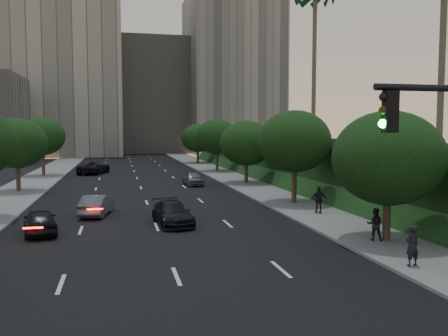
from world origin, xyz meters
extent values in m
plane|color=black|center=(0.00, 0.00, 0.00)|extent=(160.00, 160.00, 0.00)
cube|color=black|center=(0.00, 30.00, 0.01)|extent=(16.00, 140.00, 0.02)
cube|color=slate|center=(10.25, 30.00, 0.07)|extent=(4.50, 140.00, 0.15)
cube|color=slate|center=(-10.25, 30.00, 0.07)|extent=(4.50, 140.00, 0.15)
cube|color=black|center=(22.00, 28.00, 2.00)|extent=(18.00, 90.00, 4.00)
cube|color=slate|center=(13.50, 28.00, 4.35)|extent=(0.35, 90.00, 0.70)
cube|color=gray|center=(-14.00, 92.00, 16.00)|extent=(26.00, 20.00, 32.00)
cube|color=gray|center=(6.00, 102.00, 13.00)|extent=(22.00, 18.00, 26.00)
cube|color=gray|center=(24.00, 96.00, 18.00)|extent=(20.00, 22.00, 36.00)
cylinder|color=#38281C|center=(10.30, 8.00, 1.43)|extent=(0.36, 0.36, 2.86)
ellipsoid|color=black|center=(10.30, 8.00, 4.03)|extent=(5.20, 5.20, 4.42)
cylinder|color=#38281C|center=(10.30, 20.00, 1.61)|extent=(0.36, 0.36, 3.21)
ellipsoid|color=black|center=(10.30, 20.00, 4.53)|extent=(5.20, 5.20, 4.42)
cylinder|color=#38281C|center=(10.30, 33.00, 1.43)|extent=(0.36, 0.36, 2.86)
ellipsoid|color=black|center=(10.30, 33.00, 4.03)|extent=(5.20, 5.20, 4.42)
cylinder|color=#38281C|center=(10.30, 47.00, 1.61)|extent=(0.36, 0.36, 3.21)
ellipsoid|color=black|center=(10.30, 47.00, 4.53)|extent=(5.20, 5.20, 4.42)
cylinder|color=#38281C|center=(10.30, 62.00, 1.43)|extent=(0.36, 0.36, 2.86)
ellipsoid|color=black|center=(10.30, 62.00, 4.03)|extent=(5.20, 5.20, 4.42)
cylinder|color=#38281C|center=(-10.30, 31.00, 1.50)|extent=(0.36, 0.36, 2.99)
ellipsoid|color=black|center=(-10.30, 31.00, 4.22)|extent=(5.00, 5.00, 4.25)
cylinder|color=#38281C|center=(-10.30, 45.00, 1.63)|extent=(0.36, 0.36, 3.26)
ellipsoid|color=black|center=(-10.30, 45.00, 4.59)|extent=(5.00, 5.00, 4.25)
cylinder|color=#4C4233|center=(17.50, 14.00, 10.00)|extent=(0.40, 0.40, 12.00)
cylinder|color=#4C4233|center=(16.00, 30.00, 11.25)|extent=(0.40, 0.40, 14.50)
cube|color=black|center=(4.03, -2.13, 5.75)|extent=(0.32, 0.22, 0.95)
sphere|color=black|center=(3.85, -2.13, 6.08)|extent=(0.20, 0.20, 0.20)
sphere|color=#3F2B0A|center=(3.85, -2.13, 5.78)|extent=(0.20, 0.20, 0.20)
sphere|color=#19F24C|center=(3.85, -2.13, 5.48)|extent=(0.20, 0.20, 0.20)
imported|color=black|center=(-5.96, 13.61, 0.66)|extent=(2.27, 4.08, 1.31)
imported|color=#505358|center=(-3.36, 18.43, 0.66)|extent=(2.15, 4.21, 1.32)
imported|color=black|center=(-4.87, 47.26, 0.76)|extent=(4.14, 6.02, 1.53)
imported|color=black|center=(0.94, 14.53, 0.64)|extent=(2.25, 4.61, 1.29)
imported|color=#5A5E62|center=(4.99, 32.98, 0.67)|extent=(1.79, 3.99, 1.33)
imported|color=black|center=(8.88, 3.91, 0.95)|extent=(0.63, 0.46, 1.59)
imported|color=black|center=(9.73, 8.05, 0.91)|extent=(0.93, 0.86, 1.53)
imported|color=black|center=(10.20, 15.46, 0.99)|extent=(1.04, 0.58, 1.68)
camera|label=1|loc=(-2.00, -11.81, 5.34)|focal=38.00mm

